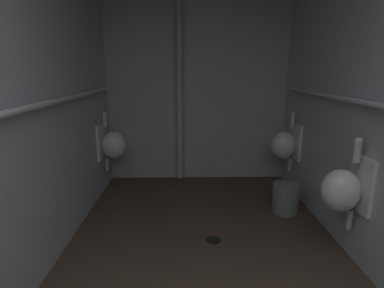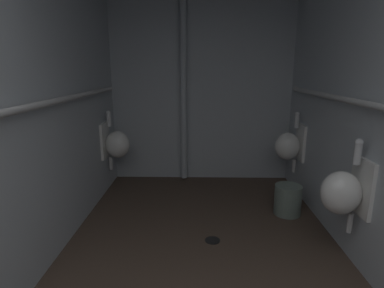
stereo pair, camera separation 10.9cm
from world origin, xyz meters
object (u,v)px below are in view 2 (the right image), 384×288
object	(u,v)px
urinal_right_mid	(344,191)
urinal_right_far	(289,145)
waste_bin	(288,200)
floor_drain	(213,240)
urinal_left_mid	(116,143)
standpipe_back_wall	(184,85)

from	to	relation	value
urinal_right_mid	urinal_right_far	size ratio (longest dim) A/B	1.00
waste_bin	floor_drain	bearing A→B (deg)	-146.16
urinal_right_mid	waste_bin	size ratio (longest dim) A/B	2.33
urinal_left_mid	standpipe_back_wall	size ratio (longest dim) A/B	0.29
urinal_left_mid	standpipe_back_wall	bearing A→B (deg)	26.85
urinal_right_mid	floor_drain	size ratio (longest dim) A/B	5.39
urinal_right_mid	floor_drain	distance (m)	1.20
urinal_right_mid	floor_drain	world-z (taller)	urinal_right_mid
standpipe_back_wall	waste_bin	world-z (taller)	standpipe_back_wall
standpipe_back_wall	floor_drain	size ratio (longest dim) A/B	18.49
standpipe_back_wall	urinal_left_mid	bearing A→B (deg)	-153.15
waste_bin	standpipe_back_wall	bearing A→B (deg)	137.91
standpipe_back_wall	floor_drain	bearing A→B (deg)	-78.31
urinal_right_far	standpipe_back_wall	distance (m)	1.56
urinal_right_far	floor_drain	world-z (taller)	urinal_right_far
urinal_right_far	standpipe_back_wall	size ratio (longest dim) A/B	0.29
urinal_right_far	urinal_left_mid	bearing A→B (deg)	178.58
urinal_left_mid	standpipe_back_wall	xyz separation A→B (m)	(0.83, 0.42, 0.70)
standpipe_back_wall	floor_drain	xyz separation A→B (m)	(0.33, -1.61, -1.31)
standpipe_back_wall	urinal_right_mid	bearing A→B (deg)	-55.78
urinal_right_mid	floor_drain	bearing A→B (deg)	162.04
standpipe_back_wall	waste_bin	bearing A→B (deg)	-42.09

